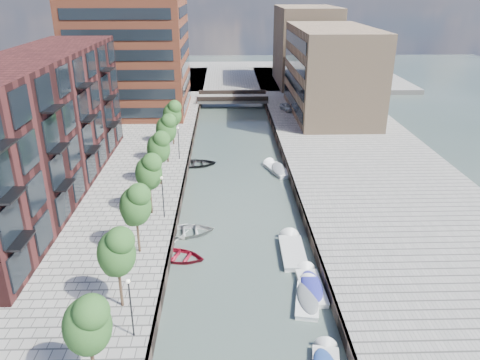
{
  "coord_description": "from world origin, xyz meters",
  "views": [
    {
      "loc": [
        -1.31,
        -15.31,
        21.16
      ],
      "look_at": [
        0.0,
        26.87,
        3.5
      ],
      "focal_mm": 35.0,
      "sensor_mm": 36.0,
      "label": 1
    }
  ],
  "objects_px": {
    "tree_3": "(149,171)",
    "motorboat_2": "(292,250)",
    "bridge": "(233,98)",
    "car": "(287,107)",
    "tree_0": "(87,323)",
    "motorboat_4": "(277,169)",
    "tree_4": "(158,147)",
    "tree_2": "(135,204)",
    "tree_5": "(166,128)",
    "sloop_2": "(179,259)",
    "tree_6": "(172,113)",
    "tree_1": "(116,251)",
    "sloop_3": "(187,234)",
    "motorboat_3": "(310,285)",
    "motorboat_1": "(308,297)",
    "sloop_4": "(196,166)"
  },
  "relations": [
    {
      "from": "tree_0",
      "to": "motorboat_2",
      "type": "distance_m",
      "value": 20.57
    },
    {
      "from": "sloop_2",
      "to": "motorboat_2",
      "type": "height_order",
      "value": "motorboat_2"
    },
    {
      "from": "sloop_3",
      "to": "motorboat_3",
      "type": "distance_m",
      "value": 12.99
    },
    {
      "from": "tree_1",
      "to": "tree_2",
      "type": "height_order",
      "value": "same"
    },
    {
      "from": "tree_3",
      "to": "tree_0",
      "type": "bearing_deg",
      "value": -90.0
    },
    {
      "from": "tree_1",
      "to": "sloop_2",
      "type": "height_order",
      "value": "tree_1"
    },
    {
      "from": "tree_1",
      "to": "motorboat_4",
      "type": "relative_size",
      "value": 1.1
    },
    {
      "from": "tree_1",
      "to": "sloop_3",
      "type": "bearing_deg",
      "value": 72.88
    },
    {
      "from": "car",
      "to": "tree_1",
      "type": "bearing_deg",
      "value": -126.4
    },
    {
      "from": "sloop_2",
      "to": "motorboat_2",
      "type": "relative_size",
      "value": 0.8
    },
    {
      "from": "motorboat_1",
      "to": "tree_0",
      "type": "bearing_deg",
      "value": -146.4
    },
    {
      "from": "tree_4",
      "to": "motorboat_2",
      "type": "relative_size",
      "value": 1.05
    },
    {
      "from": "tree_1",
      "to": "car",
      "type": "relative_size",
      "value": 1.64
    },
    {
      "from": "bridge",
      "to": "tree_0",
      "type": "distance_m",
      "value": 68.64
    },
    {
      "from": "tree_2",
      "to": "tree_5",
      "type": "distance_m",
      "value": 21.0
    },
    {
      "from": "tree_5",
      "to": "tree_4",
      "type": "bearing_deg",
      "value": -90.0
    },
    {
      "from": "car",
      "to": "sloop_3",
      "type": "bearing_deg",
      "value": -126.81
    },
    {
      "from": "motorboat_2",
      "to": "car",
      "type": "bearing_deg",
      "value": 83.51
    },
    {
      "from": "motorboat_1",
      "to": "tree_5",
      "type": "bearing_deg",
      "value": 116.2
    },
    {
      "from": "sloop_3",
      "to": "tree_5",
      "type": "bearing_deg",
      "value": 3.35
    },
    {
      "from": "tree_3",
      "to": "motorboat_3",
      "type": "distance_m",
      "value": 18.07
    },
    {
      "from": "sloop_2",
      "to": "sloop_4",
      "type": "height_order",
      "value": "sloop_4"
    },
    {
      "from": "tree_0",
      "to": "tree_6",
      "type": "xyz_separation_m",
      "value": [
        0.0,
        42.0,
        0.0
      ]
    },
    {
      "from": "tree_0",
      "to": "motorboat_4",
      "type": "height_order",
      "value": "tree_0"
    },
    {
      "from": "sloop_4",
      "to": "motorboat_4",
      "type": "relative_size",
      "value": 0.95
    },
    {
      "from": "sloop_4",
      "to": "motorboat_4",
      "type": "distance_m",
      "value": 10.19
    },
    {
      "from": "tree_6",
      "to": "sloop_3",
      "type": "distance_m",
      "value": 24.38
    },
    {
      "from": "tree_4",
      "to": "bridge",
      "type": "bearing_deg",
      "value": 78.0
    },
    {
      "from": "tree_0",
      "to": "motorboat_3",
      "type": "distance_m",
      "value": 17.54
    },
    {
      "from": "tree_2",
      "to": "tree_4",
      "type": "relative_size",
      "value": 1.0
    },
    {
      "from": "sloop_3",
      "to": "motorboat_2",
      "type": "xyz_separation_m",
      "value": [
        9.19,
        -3.16,
        0.11
      ]
    },
    {
      "from": "tree_3",
      "to": "motorboat_2",
      "type": "xyz_separation_m",
      "value": [
        12.72,
        -5.69,
        -5.2
      ]
    },
    {
      "from": "tree_6",
      "to": "motorboat_4",
      "type": "distance_m",
      "value": 16.35
    },
    {
      "from": "tree_3",
      "to": "sloop_3",
      "type": "height_order",
      "value": "tree_3"
    },
    {
      "from": "bridge",
      "to": "car",
      "type": "relative_size",
      "value": 3.58
    },
    {
      "from": "tree_6",
      "to": "sloop_4",
      "type": "distance_m",
      "value": 8.62
    },
    {
      "from": "tree_3",
      "to": "sloop_4",
      "type": "relative_size",
      "value": 1.15
    },
    {
      "from": "tree_0",
      "to": "car",
      "type": "bearing_deg",
      "value": 73.44
    },
    {
      "from": "tree_4",
      "to": "motorboat_2",
      "type": "xyz_separation_m",
      "value": [
        12.72,
        -12.69,
        -5.2
      ]
    },
    {
      "from": "tree_6",
      "to": "motorboat_2",
      "type": "xyz_separation_m",
      "value": [
        12.72,
        -26.69,
        -5.2
      ]
    },
    {
      "from": "sloop_2",
      "to": "tree_2",
      "type": "bearing_deg",
      "value": 113.01
    },
    {
      "from": "tree_2",
      "to": "tree_6",
      "type": "bearing_deg",
      "value": 90.0
    },
    {
      "from": "tree_4",
      "to": "tree_0",
      "type": "bearing_deg",
      "value": -90.0
    },
    {
      "from": "tree_6",
      "to": "sloop_2",
      "type": "relative_size",
      "value": 1.31
    },
    {
      "from": "motorboat_2",
      "to": "tree_3",
      "type": "bearing_deg",
      "value": 155.89
    },
    {
      "from": "bridge",
      "to": "motorboat_4",
      "type": "distance_m",
      "value": 34.29
    },
    {
      "from": "motorboat_4",
      "to": "motorboat_3",
      "type": "bearing_deg",
      "value": -89.81
    },
    {
      "from": "tree_1",
      "to": "sloop_2",
      "type": "distance_m",
      "value": 9.56
    },
    {
      "from": "tree_3",
      "to": "tree_5",
      "type": "relative_size",
      "value": 1.0
    },
    {
      "from": "bridge",
      "to": "sloop_2",
      "type": "bearing_deg",
      "value": -95.74
    }
  ]
}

